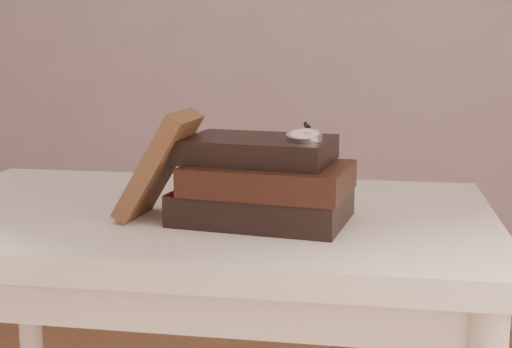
# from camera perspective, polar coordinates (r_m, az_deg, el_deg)

# --- Properties ---
(table) EXTENTS (1.00, 0.60, 0.75)m
(table) POSITION_cam_1_polar(r_m,az_deg,el_deg) (1.23, -4.88, -6.97)
(table) COLOR beige
(table) RESTS_ON ground
(book_stack) EXTENTS (0.29, 0.22, 0.13)m
(book_stack) POSITION_cam_1_polar(r_m,az_deg,el_deg) (1.11, 0.58, -0.70)
(book_stack) COLOR black
(book_stack) RESTS_ON table
(journal) EXTENTS (0.13, 0.12, 0.17)m
(journal) POSITION_cam_1_polar(r_m,az_deg,el_deg) (1.13, -7.86, 0.73)
(journal) COLOR #3E2617
(journal) RESTS_ON table
(pocket_watch) EXTENTS (0.06, 0.16, 0.02)m
(pocket_watch) POSITION_cam_1_polar(r_m,az_deg,el_deg) (1.07, 3.94, 3.12)
(pocket_watch) COLOR silver
(pocket_watch) RESTS_ON book_stack
(eyeglasses) EXTENTS (0.13, 0.14, 0.05)m
(eyeglasses) POSITION_cam_1_polar(r_m,az_deg,el_deg) (1.22, -2.42, 0.99)
(eyeglasses) COLOR silver
(eyeglasses) RESTS_ON book_stack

